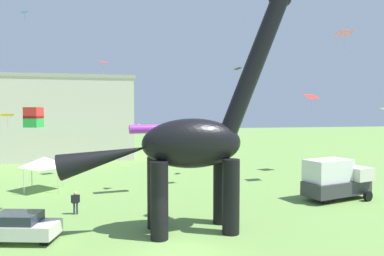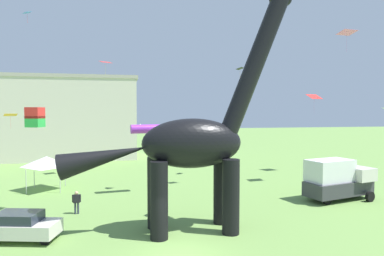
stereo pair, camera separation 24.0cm
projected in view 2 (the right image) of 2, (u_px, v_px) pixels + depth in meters
The scene contains 15 objects.
ground_plane at pixel (180, 254), 16.70m from camera, with size 240.00×240.00×0.00m, color #6B9347.
dinosaur_sculpture at pixel (191, 143), 19.71m from camera, with size 13.57×2.87×14.18m.
parked_sedan_left at pixel (18, 226), 18.35m from camera, with size 4.51×2.76×1.55m.
parked_box_truck at pixel (337, 179), 26.85m from camera, with size 5.94×3.36×3.20m.
person_far_spectator at pixel (77, 200), 23.16m from camera, with size 0.58×0.26×1.56m.
festival_canopy_tent at pixel (46, 162), 30.11m from camera, with size 3.15×3.15×3.00m.
kite_apex at pixel (146, 129), 28.92m from camera, with size 2.77×2.45×0.79m.
kite_mid_left at pixel (11, 115), 37.69m from camera, with size 1.59×1.41×1.65m.
kite_far_left at pixel (347, 33), 31.99m from camera, with size 1.75×1.39×1.99m.
kite_high_left at pixel (35, 117), 23.17m from camera, with size 1.20×1.20×1.36m.
kite_near_high at pixel (314, 97), 39.13m from camera, with size 1.85×1.46×2.18m.
kite_high_right at pixel (106, 62), 36.09m from camera, with size 1.47×1.34×1.50m.
kite_trailing at pixel (27, 13), 30.31m from camera, with size 0.90×0.96×0.97m.
kite_drifting at pixel (240, 69), 36.10m from camera, with size 1.10×1.15×1.17m.
background_building_block at pixel (53, 118), 50.38m from camera, with size 24.48×9.06×12.10m.
Camera 2 is at (-2.73, -16.17, 6.97)m, focal length 31.93 mm.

